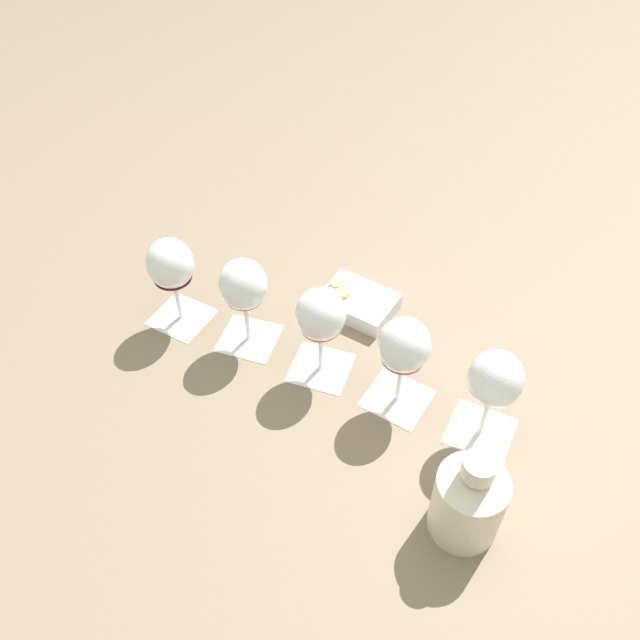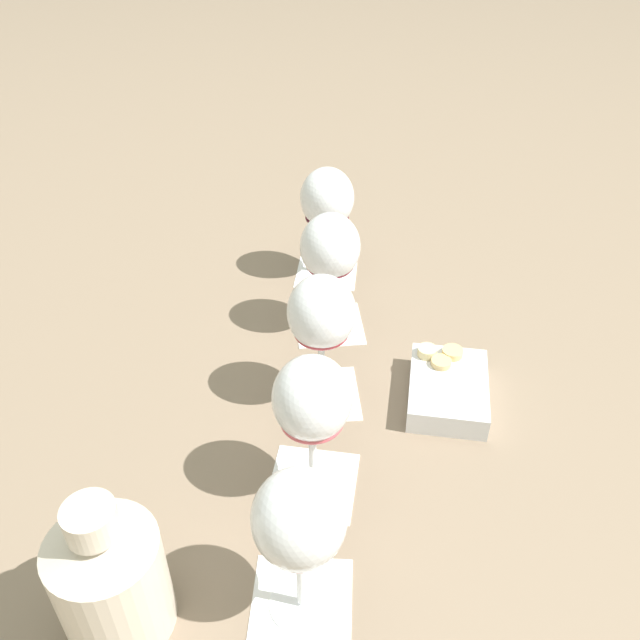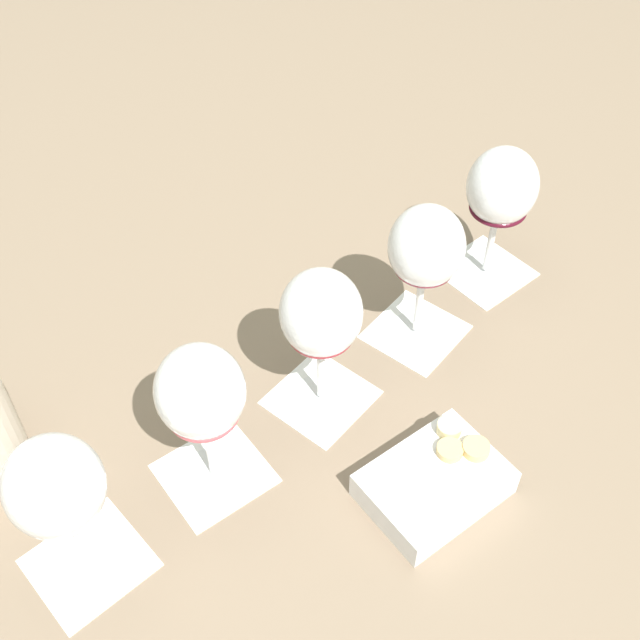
# 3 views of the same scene
# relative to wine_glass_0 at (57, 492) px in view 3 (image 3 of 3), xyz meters

# --- Properties ---
(ground_plane) EXTENTS (8.00, 8.00, 0.00)m
(ground_plane) POSITION_rel_wine_glass_0_xyz_m (0.21, 0.21, -0.13)
(ground_plane) COLOR #7F6B56
(tasting_card_0) EXTENTS (0.14, 0.14, 0.00)m
(tasting_card_0) POSITION_rel_wine_glass_0_xyz_m (0.00, 0.00, -0.13)
(tasting_card_0) COLOR white
(tasting_card_0) RESTS_ON ground_plane
(tasting_card_1) EXTENTS (0.14, 0.14, 0.00)m
(tasting_card_1) POSITION_rel_wine_glass_0_xyz_m (0.10, 0.10, -0.13)
(tasting_card_1) COLOR white
(tasting_card_1) RESTS_ON ground_plane
(tasting_card_2) EXTENTS (0.14, 0.14, 0.00)m
(tasting_card_2) POSITION_rel_wine_glass_0_xyz_m (0.21, 0.20, -0.13)
(tasting_card_2) COLOR white
(tasting_card_2) RESTS_ON ground_plane
(tasting_card_3) EXTENTS (0.14, 0.14, 0.00)m
(tasting_card_3) POSITION_rel_wine_glass_0_xyz_m (0.32, 0.30, -0.13)
(tasting_card_3) COLOR white
(tasting_card_3) RESTS_ON ground_plane
(tasting_card_4) EXTENTS (0.14, 0.14, 0.00)m
(tasting_card_4) POSITION_rel_wine_glass_0_xyz_m (0.41, 0.41, -0.13)
(tasting_card_4) COLOR white
(tasting_card_4) RESTS_ON ground_plane
(wine_glass_0) EXTENTS (0.08, 0.08, 0.18)m
(wine_glass_0) POSITION_rel_wine_glass_0_xyz_m (0.00, 0.00, 0.00)
(wine_glass_0) COLOR white
(wine_glass_0) RESTS_ON tasting_card_0
(wine_glass_1) EXTENTS (0.08, 0.08, 0.18)m
(wine_glass_1) POSITION_rel_wine_glass_0_xyz_m (0.10, 0.10, 0.00)
(wine_glass_1) COLOR white
(wine_glass_1) RESTS_ON tasting_card_1
(wine_glass_2) EXTENTS (0.08, 0.08, 0.18)m
(wine_glass_2) POSITION_rel_wine_glass_0_xyz_m (0.21, 0.20, 0.00)
(wine_glass_2) COLOR white
(wine_glass_2) RESTS_ON tasting_card_2
(wine_glass_3) EXTENTS (0.08, 0.08, 0.18)m
(wine_glass_3) POSITION_rel_wine_glass_0_xyz_m (0.32, 0.30, 0.00)
(wine_glass_3) COLOR white
(wine_glass_3) RESTS_ON tasting_card_3
(wine_glass_4) EXTENTS (0.08, 0.08, 0.18)m
(wine_glass_4) POSITION_rel_wine_glass_0_xyz_m (0.41, 0.41, 0.00)
(wine_glass_4) COLOR white
(wine_glass_4) RESTS_ON tasting_card_4
(snack_dish) EXTENTS (0.17, 0.16, 0.04)m
(snack_dish) POSITION_rel_wine_glass_0_xyz_m (0.32, 0.09, -0.11)
(snack_dish) COLOR silver
(snack_dish) RESTS_ON ground_plane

